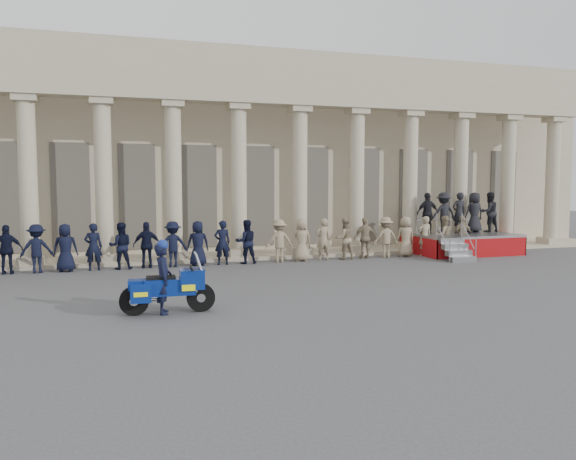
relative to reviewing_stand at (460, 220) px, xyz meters
The scene contains 6 objects.
ground 13.36m from the reviewing_stand, 147.25° to the right, with size 90.00×90.00×0.00m, color #454547.
building 13.83m from the reviewing_stand, 145.91° to the left, with size 40.00×12.50×9.00m.
officer_rank 12.24m from the reviewing_stand, behind, with size 24.69×0.65×1.71m.
reviewing_stand is the anchor object (origin of this frame).
motorcycle 15.69m from the reviewing_stand, 149.76° to the right, with size 2.28×0.94×1.46m.
rider 15.78m from the reviewing_stand, 150.00° to the right, with size 0.44×0.64×1.80m.
Camera 1 is at (-3.61, -14.31, 3.17)m, focal length 35.00 mm.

